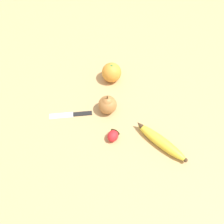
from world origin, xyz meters
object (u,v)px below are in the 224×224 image
object	(u,v)px
banana	(161,142)
paring_knife	(72,114)
strawberry	(113,135)
orange	(112,72)
pear	(108,104)

from	to	relation	value
banana	paring_knife	xyz separation A→B (m)	(-0.31, 0.10, -0.01)
strawberry	paring_knife	distance (m)	0.17
orange	strawberry	distance (m)	0.26
banana	pear	distance (m)	0.22
banana	orange	distance (m)	0.33
orange	paring_knife	size ratio (longest dim) A/B	0.49
banana	paring_knife	distance (m)	0.32
pear	paring_knife	world-z (taller)	pear
orange	pear	distance (m)	0.15
orange	pear	size ratio (longest dim) A/B	0.90
pear	paring_knife	distance (m)	0.13
pear	paring_knife	xyz separation A→B (m)	(-0.12, -0.03, -0.03)
banana	orange	bearing A→B (deg)	-17.80
orange	pear	world-z (taller)	pear
orange	strawberry	world-z (taller)	orange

